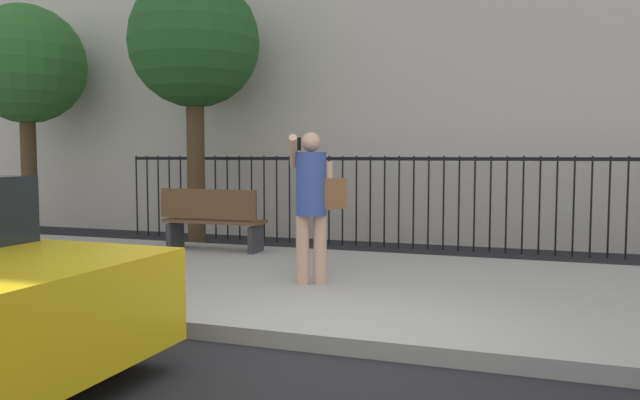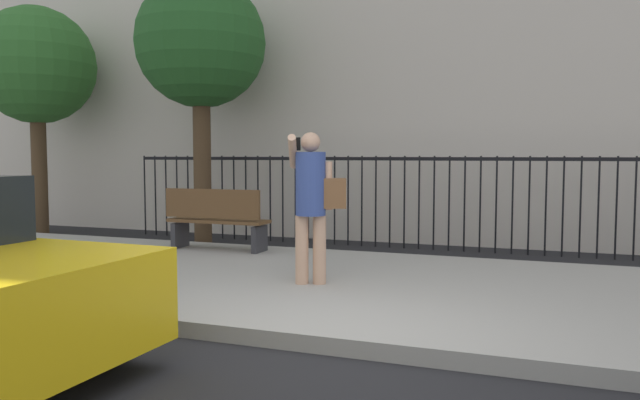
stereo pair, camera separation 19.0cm
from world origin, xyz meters
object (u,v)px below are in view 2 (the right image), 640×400
street_bench (216,218)px  street_tree_mid (36,67)px  pedestrian_on_phone (313,196)px  street_tree_near (201,45)px

street_bench → street_tree_mid: street_tree_mid is taller
pedestrian_on_phone → street_tree_mid: street_tree_mid is taller
street_bench → street_tree_mid: (-4.99, 1.53, 2.73)m
street_tree_near → street_tree_mid: bearing=179.5°
pedestrian_on_phone → street_tree_near: (-3.44, 3.28, 2.43)m
street_bench → street_tree_mid: bearing=163.0°
street_bench → street_tree_mid: size_ratio=0.35×
street_bench → street_tree_mid: 5.89m
pedestrian_on_phone → street_bench: pedestrian_on_phone is taller
street_tree_near → street_tree_mid: size_ratio=1.04×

